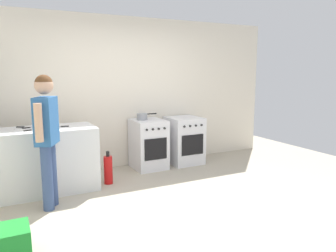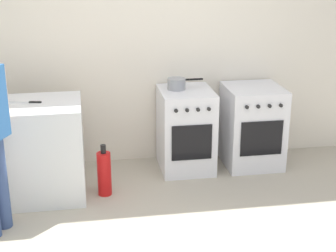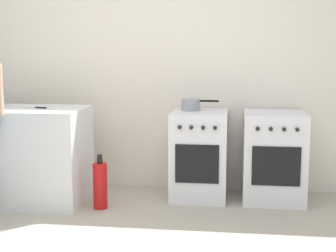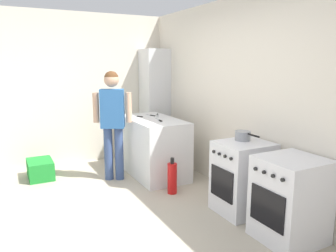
% 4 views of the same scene
% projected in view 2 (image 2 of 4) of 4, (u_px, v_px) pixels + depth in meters
% --- Properties ---
extents(back_wall, '(6.00, 0.10, 2.60)m').
position_uv_depth(back_wall, '(147.00, 40.00, 5.31)').
color(back_wall, silver).
rests_on(back_wall, ground).
extents(counter_unit, '(1.30, 0.70, 0.90)m').
position_uv_depth(counter_unit, '(11.00, 152.00, 4.69)').
color(counter_unit, silver).
rests_on(counter_unit, ground).
extents(oven_left, '(0.54, 0.62, 0.85)m').
position_uv_depth(oven_left, '(186.00, 130.00, 5.31)').
color(oven_left, silver).
rests_on(oven_left, ground).
extents(oven_right, '(0.58, 0.62, 0.85)m').
position_uv_depth(oven_right, '(252.00, 126.00, 5.42)').
color(oven_right, silver).
rests_on(oven_right, ground).
extents(pot, '(0.36, 0.18, 0.11)m').
position_uv_depth(pot, '(177.00, 84.00, 5.18)').
color(pot, gray).
rests_on(pot, oven_left).
extents(knife_carving, '(0.33, 0.09, 0.01)m').
position_uv_depth(knife_carving, '(25.00, 102.00, 4.59)').
color(knife_carving, silver).
rests_on(knife_carving, counter_unit).
extents(fire_extinguisher, '(0.13, 0.13, 0.50)m').
position_uv_depth(fire_extinguisher, '(104.00, 173.00, 4.80)').
color(fire_extinguisher, red).
rests_on(fire_extinguisher, ground).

